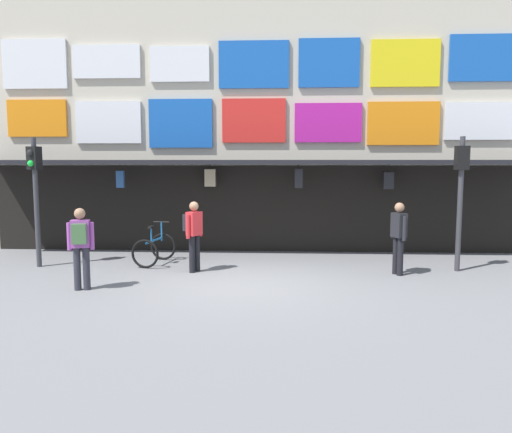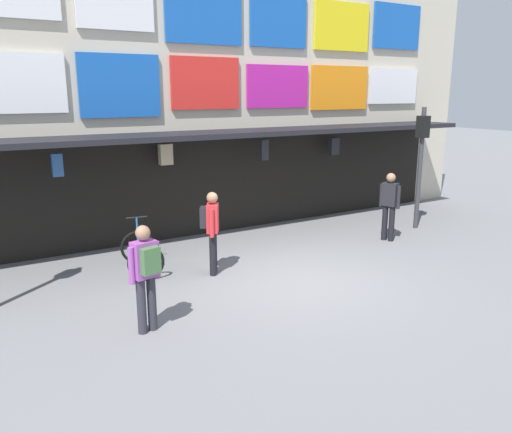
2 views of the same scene
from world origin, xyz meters
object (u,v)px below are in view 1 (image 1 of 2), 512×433
Objects in this scene: pedestrian_in_green at (193,231)px; pedestrian_in_purple at (399,234)px; traffic_light_near at (35,181)px; bicycle_parked at (154,249)px; pedestrian_in_yellow at (81,243)px; traffic_light_far at (461,182)px.

pedestrian_in_green and pedestrian_in_purple have the same top height.
traffic_light_near is 2.52× the size of bicycle_parked.
pedestrian_in_yellow is at bearing -47.77° from traffic_light_near.
bicycle_parked is 0.75× the size of pedestrian_in_yellow.
pedestrian_in_yellow is at bearing -106.87° from bicycle_parked.
pedestrian_in_purple is at bearing -3.04° from traffic_light_near.
bicycle_parked is at bearing 73.13° from pedestrian_in_yellow.
traffic_light_near is 3.34m from bicycle_parked.
pedestrian_in_yellow is at bearing -137.58° from pedestrian_in_green.
pedestrian_in_purple is at bearing -162.39° from traffic_light_far.
traffic_light_far is 1.99m from pedestrian_in_purple.
pedestrian_in_green and pedestrian_in_yellow have the same top height.
traffic_light_far is 1.90× the size of pedestrian_in_green.
traffic_light_near is 8.84m from pedestrian_in_purple.
pedestrian_in_yellow is (-1.98, -1.81, 0.00)m from pedestrian_in_green.
pedestrian_in_green is (3.97, -0.38, -1.16)m from traffic_light_near.
traffic_light_far is at bearing 0.11° from traffic_light_near.
pedestrian_in_yellow is at bearing -165.65° from pedestrian_in_purple.
bicycle_parked is 0.75× the size of pedestrian_in_green.
bicycle_parked is at bearing 9.83° from traffic_light_near.
traffic_light_far reaches higher than pedestrian_in_yellow.
traffic_light_far reaches higher than pedestrian_in_green.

